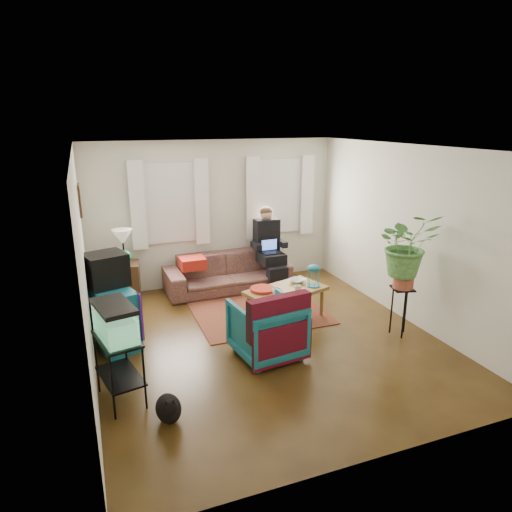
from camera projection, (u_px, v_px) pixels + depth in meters
name	position (u px, v px, depth m)	size (l,w,h in m)	color
floor	(266.00, 339.00, 6.34)	(4.50, 5.00, 0.01)	#4F2B14
ceiling	(268.00, 148.00, 5.58)	(4.50, 5.00, 0.01)	white
wall_back	(215.00, 214.00, 8.20)	(4.50, 0.01, 2.60)	silver
wall_front	(382.00, 329.00, 3.72)	(4.50, 0.01, 2.60)	silver
wall_left	(84.00, 269.00, 5.20)	(0.01, 5.00, 2.60)	silver
wall_right	(408.00, 235.00, 6.73)	(0.01, 5.00, 2.60)	silver
window_left	(170.00, 203.00, 7.84)	(1.08, 0.04, 1.38)	white
window_right	(279.00, 196.00, 8.53)	(1.08, 0.04, 1.38)	white
curtains_left	(171.00, 204.00, 7.76)	(1.36, 0.06, 1.50)	white
curtains_right	(281.00, 197.00, 8.46)	(1.36, 0.06, 1.50)	white
picture_frame	(80.00, 200.00, 5.78)	(0.04, 0.32, 0.40)	#3D2616
area_rug	(259.00, 312.00, 7.20)	(2.00, 1.60, 0.01)	maroon
sofa	(228.00, 267.00, 8.08)	(2.19, 0.86, 0.86)	brown
seated_person	(269.00, 250.00, 8.29)	(0.55, 0.67, 1.30)	black
side_table	(126.00, 282.00, 7.64)	(0.44, 0.44, 0.64)	#371E14
table_lamp	(123.00, 247.00, 7.46)	(0.33, 0.33, 0.59)	white
dresser	(111.00, 316.00, 6.10)	(0.46, 0.91, 0.82)	#105160
crt_tv	(106.00, 270.00, 6.00)	(0.50, 0.46, 0.44)	black
aquarium_stand	(120.00, 369.00, 4.87)	(0.37, 0.67, 0.74)	black
aquarium	(115.00, 321.00, 4.71)	(0.33, 0.61, 0.39)	#7FD899
black_cat	(168.00, 406.00, 4.59)	(0.26, 0.40, 0.34)	black
armchair	(267.00, 326.00, 5.81)	(0.80, 0.75, 0.82)	#126C6D
serape_throw	(280.00, 323.00, 5.49)	(0.82, 0.19, 0.68)	#9E0A0A
coffee_table	(286.00, 304.00, 6.91)	(1.19, 0.65, 0.49)	brown
cup_a	(277.00, 292.00, 6.58)	(0.13, 0.13, 0.11)	white
cup_b	(298.00, 289.00, 6.71)	(0.11, 0.11, 0.10)	beige
bowl	(297.00, 281.00, 7.10)	(0.23, 0.23, 0.06)	white
snack_tray	(262.00, 289.00, 6.76)	(0.37, 0.37, 0.04)	#B21414
birdcage	(314.00, 275.00, 6.90)	(0.19, 0.19, 0.35)	#115B6B
plant_stand	(400.00, 311.00, 6.39)	(0.30, 0.30, 0.70)	black
potted_plant	(406.00, 254.00, 6.15)	(0.80, 0.69, 0.89)	#599947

